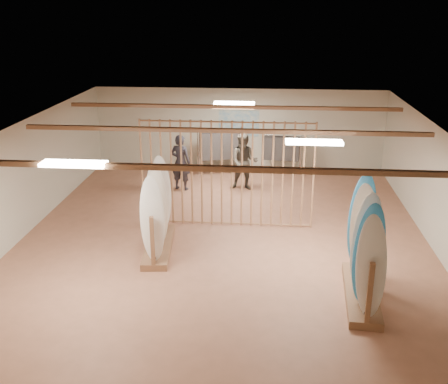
# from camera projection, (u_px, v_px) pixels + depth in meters

# --- Properties ---
(floor) EXTENTS (12.00, 12.00, 0.00)m
(floor) POSITION_uv_depth(u_px,v_px,m) (224.00, 237.00, 13.09)
(floor) COLOR #AE7154
(floor) RESTS_ON ground
(ceiling) EXTENTS (12.00, 12.00, 0.00)m
(ceiling) POSITION_uv_depth(u_px,v_px,m) (224.00, 127.00, 12.15)
(ceiling) COLOR gray
(ceiling) RESTS_ON ground
(wall_back) EXTENTS (12.00, 0.00, 12.00)m
(wall_back) POSITION_uv_depth(u_px,v_px,m) (239.00, 129.00, 18.25)
(wall_back) COLOR beige
(wall_back) RESTS_ON ground
(wall_front) EXTENTS (12.00, 0.00, 12.00)m
(wall_front) POSITION_uv_depth(u_px,v_px,m) (185.00, 329.00, 6.99)
(wall_front) COLOR beige
(wall_front) RESTS_ON ground
(wall_left) EXTENTS (0.00, 12.00, 12.00)m
(wall_left) POSITION_uv_depth(u_px,v_px,m) (24.00, 179.00, 13.02)
(wall_left) COLOR beige
(wall_left) RESTS_ON ground
(wall_right) EXTENTS (0.00, 12.00, 12.00)m
(wall_right) POSITION_uv_depth(u_px,v_px,m) (437.00, 190.00, 12.21)
(wall_right) COLOR beige
(wall_right) RESTS_ON ground
(ceiling_slats) EXTENTS (9.50, 6.12, 0.10)m
(ceiling_slats) POSITION_uv_depth(u_px,v_px,m) (224.00, 131.00, 12.17)
(ceiling_slats) COLOR #895E3E
(ceiling_slats) RESTS_ON ground
(light_panels) EXTENTS (1.20, 0.35, 0.06)m
(light_panels) POSITION_uv_depth(u_px,v_px,m) (224.00, 130.00, 12.17)
(light_panels) COLOR white
(light_panels) RESTS_ON ground
(bamboo_partition) EXTENTS (4.45, 0.05, 2.78)m
(bamboo_partition) POSITION_uv_depth(u_px,v_px,m) (227.00, 174.00, 13.37)
(bamboo_partition) COLOR tan
(bamboo_partition) RESTS_ON ground
(poster) EXTENTS (1.40, 0.03, 0.90)m
(poster) POSITION_uv_depth(u_px,v_px,m) (239.00, 123.00, 18.16)
(poster) COLOR teal
(poster) RESTS_ON ground
(rack_left) EXTENTS (0.80, 2.28, 2.13)m
(rack_left) POSITION_uv_depth(u_px,v_px,m) (158.00, 221.00, 12.20)
(rack_left) COLOR #895E3E
(rack_left) RESTS_ON floor
(rack_right) EXTENTS (0.78, 2.37, 2.22)m
(rack_right) POSITION_uv_depth(u_px,v_px,m) (364.00, 263.00, 10.14)
(rack_right) COLOR #895E3E
(rack_right) RESTS_ON floor
(clothing_rack_a) EXTENTS (1.45, 0.71, 1.60)m
(clothing_rack_a) POSITION_uv_depth(u_px,v_px,m) (220.00, 145.00, 17.53)
(clothing_rack_a) COLOR silver
(clothing_rack_a) RESTS_ON floor
(clothing_rack_b) EXTENTS (1.28, 0.47, 1.38)m
(clothing_rack_b) POSITION_uv_depth(u_px,v_px,m) (282.00, 148.00, 17.70)
(clothing_rack_b) COLOR silver
(clothing_rack_b) RESTS_ON floor
(shopper_a) EXTENTS (0.83, 0.67, 2.00)m
(shopper_a) POSITION_uv_depth(u_px,v_px,m) (180.00, 159.00, 16.17)
(shopper_a) COLOR #25232A
(shopper_a) RESTS_ON floor
(shopper_b) EXTENTS (1.02, 0.81, 2.03)m
(shopper_b) POSITION_uv_depth(u_px,v_px,m) (244.00, 158.00, 16.14)
(shopper_b) COLOR #403A31
(shopper_b) RESTS_ON floor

